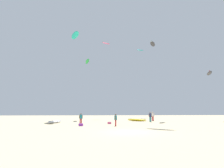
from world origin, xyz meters
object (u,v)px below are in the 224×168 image
at_px(cooler_box, 109,123).
at_px(gear_bag, 81,125).
at_px(person_midground, 153,115).
at_px(kite_grounded_near, 55,122).
at_px(kite_aloft_5, 153,44).
at_px(person_foreground, 116,119).
at_px(kite_aloft_0, 209,73).
at_px(person_right, 150,116).
at_px(kite_aloft_6, 87,61).
at_px(person_left, 81,118).
at_px(kite_aloft_4, 106,43).
at_px(kite_aloft_2, 75,35).
at_px(kite_aloft_1, 140,50).
at_px(kite_grounded_mid, 137,120).

distance_m(cooler_box, gear_bag, 5.02).
bearing_deg(person_midground, kite_grounded_near, 117.84).
bearing_deg(kite_aloft_5, person_foreground, -125.92).
bearing_deg(person_midground, gear_bag, 141.83).
height_order(kite_aloft_0, kite_aloft_5, kite_aloft_5).
distance_m(person_midground, gear_bag, 16.67).
relative_size(person_right, gear_bag, 3.11).
xyz_separation_m(person_midground, kite_aloft_6, (-13.66, 6.38, 12.78)).
height_order(person_foreground, kite_grounded_near, person_foreground).
xyz_separation_m(person_left, gear_bag, (0.43, -3.57, -0.76)).
distance_m(person_midground, kite_aloft_0, 16.00).
relative_size(person_foreground, kite_grounded_near, 0.44).
relative_size(person_left, kite_aloft_4, 0.62).
xyz_separation_m(person_foreground, kite_aloft_2, (-8.03, 14.64, 18.37)).
xyz_separation_m(person_midground, cooler_box, (-9.01, -7.35, -0.89)).
height_order(kite_aloft_0, kite_aloft_1, kite_aloft_1).
distance_m(kite_aloft_1, kite_aloft_6, 24.54).
bearing_deg(gear_bag, kite_grounded_mid, 46.50).
bearing_deg(kite_aloft_0, gear_bag, -156.56).
bearing_deg(kite_aloft_6, person_left, -88.57).
bearing_deg(kite_grounded_mid, person_midground, 7.72).
height_order(kite_aloft_2, kite_aloft_5, kite_aloft_2).
distance_m(person_right, cooler_box, 8.73).
height_order(person_midground, kite_aloft_6, kite_aloft_6).
distance_m(person_right, kite_grounded_near, 16.41).
relative_size(person_left, kite_aloft_0, 0.41).
distance_m(kite_grounded_near, kite_aloft_1, 40.73).
bearing_deg(gear_bag, kite_aloft_0, 23.44).
distance_m(person_left, kite_aloft_1, 39.71).
bearing_deg(kite_aloft_5, person_right, -116.48).
relative_size(kite_grounded_mid, gear_bag, 6.86).
xyz_separation_m(gear_bag, kite_aloft_1, (16.19, 32.14, 22.79)).
relative_size(kite_aloft_0, kite_aloft_5, 1.21).
bearing_deg(kite_aloft_2, kite_grounded_mid, -18.11).
bearing_deg(person_left, cooler_box, 73.69).
bearing_deg(person_midground, cooler_box, 141.80).
relative_size(person_foreground, kite_grounded_mid, 0.40).
xyz_separation_m(kite_grounded_mid, kite_aloft_1, (6.62, 22.06, 22.71)).
height_order(cooler_box, kite_aloft_1, kite_aloft_1).
relative_size(person_foreground, kite_aloft_4, 0.60).
relative_size(person_left, kite_grounded_mid, 0.41).
bearing_deg(kite_aloft_0, kite_aloft_1, 115.47).
xyz_separation_m(cooler_box, kite_aloft_2, (-7.41, 11.18, 19.11)).
distance_m(person_foreground, cooler_box, 3.60).
bearing_deg(person_right, gear_bag, 114.54).
bearing_deg(person_foreground, kite_aloft_5, -110.58).
bearing_deg(gear_bag, cooler_box, 39.31).
xyz_separation_m(cooler_box, gear_bag, (-3.88, -3.18, 0.00)).
bearing_deg(kite_aloft_2, kite_aloft_1, 42.05).
distance_m(cooler_box, kite_aloft_1, 38.85).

